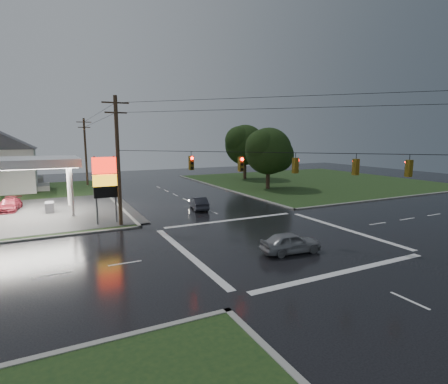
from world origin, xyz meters
name	(u,v)px	position (x,y,z in m)	size (l,w,h in m)	color
ground	(275,240)	(0.00, 0.00, 0.00)	(120.00, 120.00, 0.00)	black
grass_ne	(313,181)	(26.00, 26.00, 0.04)	(36.00, 36.00, 0.08)	#193216
pylon_sign	(105,179)	(-10.50, 10.50, 4.01)	(2.00, 0.35, 6.00)	#59595E
utility_pole_nw	(118,160)	(-9.50, 9.50, 5.72)	(2.20, 0.32, 11.00)	#382619
utility_pole_n	(86,151)	(-9.50, 38.00, 5.47)	(2.20, 0.32, 10.50)	#382619
traffic_signals	(277,153)	(0.02, -0.02, 6.48)	(26.87, 26.87, 1.47)	black
house_far	(0,157)	(-21.95, 48.00, 4.41)	(11.05, 8.48, 8.60)	silver
tree_ne_near	(269,151)	(14.14, 21.99, 5.56)	(7.99, 6.80, 8.98)	black
tree_ne_far	(246,145)	(17.15, 33.99, 6.18)	(8.46, 7.20, 9.80)	black
car_north	(199,203)	(-0.80, 12.91, 0.67)	(1.42, 4.06, 1.34)	#212229
car_crossing	(291,243)	(-0.78, -2.90, 0.70)	(1.65, 4.09, 1.39)	gray
car_pump	(9,205)	(-18.72, 20.78, 0.66)	(1.84, 4.53, 1.32)	maroon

